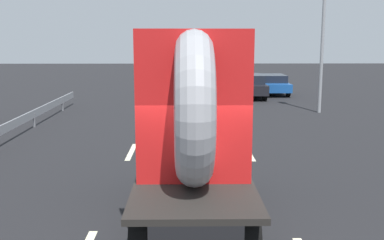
{
  "coord_description": "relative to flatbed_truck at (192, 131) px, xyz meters",
  "views": [
    {
      "loc": [
        -0.22,
        -7.91,
        3.54
      ],
      "look_at": [
        -0.08,
        1.45,
        1.88
      ],
      "focal_mm": 42.65,
      "sensor_mm": 36.0,
      "label": 1
    }
  ],
  "objects": [
    {
      "name": "lane_dash_left_far",
      "position": [
        -1.86,
        5.38,
        -1.76
      ],
      "size": [
        0.16,
        2.18,
        0.01
      ],
      "primitive_type": "cube",
      "rotation": [
        0.0,
        0.0,
        1.57
      ],
      "color": "beige",
      "rests_on": "ground_plane"
    },
    {
      "name": "ground_plane",
      "position": [
        0.08,
        -0.89,
        -1.76
      ],
      "size": [
        120.0,
        120.0,
        0.0
      ],
      "primitive_type": "plane",
      "color": "black"
    },
    {
      "name": "flatbed_truck",
      "position": [
        0.0,
        0.0,
        0.0
      ],
      "size": [
        2.02,
        5.25,
        3.71
      ],
      "color": "black",
      "rests_on": "ground_plane"
    },
    {
      "name": "oncoming_car",
      "position": [
        5.58,
        20.73,
        -1.08
      ],
      "size": [
        1.68,
        3.92,
        1.28
      ],
      "color": "black",
      "rests_on": "ground_plane"
    },
    {
      "name": "guardrail",
      "position": [
        -6.3,
        7.38,
        -1.23
      ],
      "size": [
        0.1,
        17.52,
        0.71
      ],
      "color": "gray",
      "rests_on": "ground_plane"
    },
    {
      "name": "traffic_light",
      "position": [
        6.44,
        13.2,
        2.64
      ],
      "size": [
        0.42,
        0.36,
        6.88
      ],
      "color": "gray",
      "rests_on": "ground_plane"
    },
    {
      "name": "lane_dash_right_far",
      "position": [
        1.86,
        5.55,
        -1.76
      ],
      "size": [
        0.16,
        2.8,
        0.01
      ],
      "primitive_type": "cube",
      "rotation": [
        0.0,
        0.0,
        1.57
      ],
      "color": "beige",
      "rests_on": "ground_plane"
    },
    {
      "name": "distant_sedan",
      "position": [
        3.73,
        19.14,
        -1.0
      ],
      "size": [
        1.87,
        4.36,
        1.42
      ],
      "color": "black",
      "rests_on": "ground_plane"
    }
  ]
}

